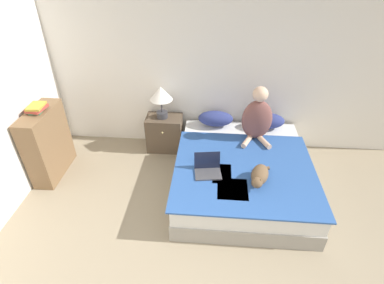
% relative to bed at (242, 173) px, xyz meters
% --- Properties ---
extents(wall_back, '(5.92, 0.05, 2.55)m').
position_rel_bed_xyz_m(wall_back, '(-0.31, 1.04, 1.05)').
color(wall_back, white).
rests_on(wall_back, ground_plane).
extents(bed, '(1.70, 1.93, 0.45)m').
position_rel_bed_xyz_m(bed, '(0.00, 0.00, 0.00)').
color(bed, '#9E998E').
rests_on(bed, ground_plane).
extents(pillow_near, '(0.51, 0.27, 0.22)m').
position_rel_bed_xyz_m(pillow_near, '(-0.37, 0.81, 0.34)').
color(pillow_near, navy).
rests_on(pillow_near, bed).
extents(pillow_far, '(0.51, 0.27, 0.22)m').
position_rel_bed_xyz_m(pillow_far, '(0.37, 0.81, 0.34)').
color(pillow_far, navy).
rests_on(pillow_far, bed).
extents(person_sitting, '(0.41, 0.40, 0.77)m').
position_rel_bed_xyz_m(person_sitting, '(0.18, 0.50, 0.55)').
color(person_sitting, brown).
rests_on(person_sitting, bed).
extents(cat_tabby, '(0.28, 0.47, 0.20)m').
position_rel_bed_xyz_m(cat_tabby, '(0.14, -0.41, 0.33)').
color(cat_tabby, brown).
rests_on(cat_tabby, bed).
extents(laptop_open, '(0.34, 0.30, 0.22)m').
position_rel_bed_xyz_m(laptop_open, '(-0.44, -0.29, 0.28)').
color(laptop_open, '#424247').
rests_on(laptop_open, bed).
extents(nightstand, '(0.53, 0.37, 0.56)m').
position_rel_bed_xyz_m(nightstand, '(-1.14, 0.79, 0.05)').
color(nightstand, brown).
rests_on(nightstand, ground_plane).
extents(table_lamp, '(0.33, 0.33, 0.49)m').
position_rel_bed_xyz_m(table_lamp, '(-1.16, 0.79, 0.68)').
color(table_lamp, '#38383D').
rests_on(table_lamp, nightstand).
extents(bookshelf, '(0.27, 0.77, 0.97)m').
position_rel_bed_xyz_m(bookshelf, '(-2.60, 0.09, 0.26)').
color(bookshelf, brown).
rests_on(bookshelf, ground_plane).
extents(book_stack_top, '(0.21, 0.26, 0.09)m').
position_rel_bed_xyz_m(book_stack_top, '(-2.60, 0.10, 0.79)').
color(book_stack_top, '#3D7A51').
rests_on(book_stack_top, bookshelf).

